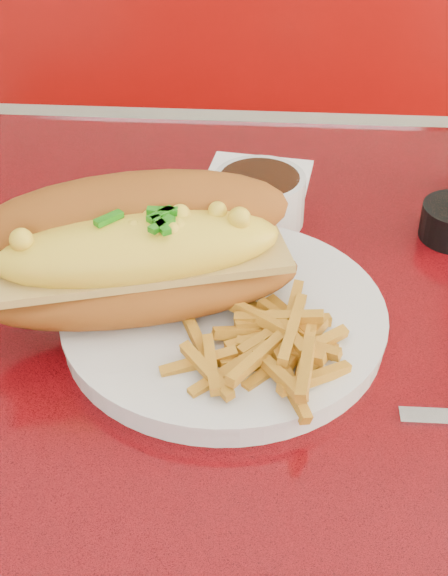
# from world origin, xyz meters

# --- Properties ---
(diner_table) EXTENTS (1.23, 0.83, 0.77)m
(diner_table) POSITION_xyz_m (0.00, 0.00, 0.61)
(diner_table) COLOR #B30B12
(diner_table) RESTS_ON ground
(booth_bench_far) EXTENTS (1.20, 0.51, 0.90)m
(booth_bench_far) POSITION_xyz_m (0.00, 0.81, 0.29)
(booth_bench_far) COLOR #980D0A
(booth_bench_far) RESTS_ON ground
(dinner_plate) EXTENTS (0.26, 0.26, 0.02)m
(dinner_plate) POSITION_xyz_m (-0.06, 0.01, 0.78)
(dinner_plate) COLOR silver
(dinner_plate) RESTS_ON diner_table
(mac_hoagie) EXTENTS (0.27, 0.18, 0.11)m
(mac_hoagie) POSITION_xyz_m (-0.12, 0.02, 0.83)
(mac_hoagie) COLOR #985118
(mac_hoagie) RESTS_ON dinner_plate
(fries_pile) EXTENTS (0.13, 0.12, 0.03)m
(fries_pile) POSITION_xyz_m (-0.03, -0.05, 0.80)
(fries_pile) COLOR gold
(fries_pile) RESTS_ON dinner_plate
(fork) EXTENTS (0.06, 0.13, 0.00)m
(fork) POSITION_xyz_m (-0.00, 0.03, 0.79)
(fork) COLOR #BBBBBF
(fork) RESTS_ON dinner_plate
(gravy_ramekin) EXTENTS (0.10, 0.10, 0.05)m
(gravy_ramekin) POSITION_xyz_m (-0.04, 0.17, 0.80)
(gravy_ramekin) COLOR silver
(gravy_ramekin) RESTS_ON diner_table
(paper_napkin) EXTENTS (0.12, 0.12, 0.00)m
(paper_napkin) POSITION_xyz_m (-0.04, 0.25, 0.77)
(paper_napkin) COLOR white
(paper_napkin) RESTS_ON diner_table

